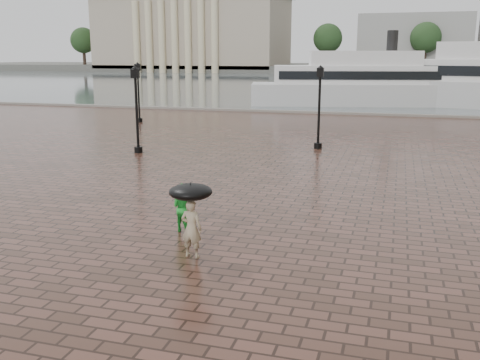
# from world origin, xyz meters

# --- Properties ---
(ground) EXTENTS (300.00, 300.00, 0.00)m
(ground) POSITION_xyz_m (0.00, 0.00, 0.00)
(ground) COLOR #39231A
(ground) RESTS_ON ground
(harbour_water) EXTENTS (240.00, 240.00, 0.00)m
(harbour_water) POSITION_xyz_m (0.00, 92.00, 0.00)
(harbour_water) COLOR #434C51
(harbour_water) RESTS_ON ground
(quay_edge) EXTENTS (80.00, 0.60, 0.30)m
(quay_edge) POSITION_xyz_m (0.00, 32.00, 0.00)
(quay_edge) COLOR slate
(quay_edge) RESTS_ON ground
(far_shore) EXTENTS (300.00, 60.00, 2.00)m
(far_shore) POSITION_xyz_m (0.00, 160.00, 1.00)
(far_shore) COLOR #4C4C47
(far_shore) RESTS_ON ground
(museum) EXTENTS (57.00, 32.50, 26.00)m
(museum) POSITION_xyz_m (-55.00, 144.61, 13.91)
(museum) COLOR gray
(museum) RESTS_ON ground
(far_trees) EXTENTS (188.00, 8.00, 13.50)m
(far_trees) POSITION_xyz_m (0.00, 138.00, 9.42)
(far_trees) COLOR #2D2119
(far_trees) RESTS_ON ground
(street_lamps) EXTENTS (15.44, 12.44, 4.40)m
(street_lamps) POSITION_xyz_m (-5.00, 15.33, 2.33)
(street_lamps) COLOR black
(street_lamps) RESTS_ON ground
(adult_pedestrian) EXTENTS (0.58, 0.40, 1.53)m
(adult_pedestrian) POSITION_xyz_m (2.30, -3.31, 0.77)
(adult_pedestrian) COLOR tan
(adult_pedestrian) RESTS_ON ground
(child_pedestrian) EXTENTS (0.85, 0.76, 1.46)m
(child_pedestrian) POSITION_xyz_m (1.31, -1.45, 0.73)
(child_pedestrian) COLOR #1B942A
(child_pedestrian) RESTS_ON ground
(ferry_near) EXTENTS (23.39, 10.33, 7.46)m
(ferry_near) POSITION_xyz_m (3.49, 41.64, 2.24)
(ferry_near) COLOR #B8B8B8
(ferry_near) RESTS_ON ground
(umbrella) EXTENTS (1.10, 1.10, 1.10)m
(umbrella) POSITION_xyz_m (2.30, -3.31, 1.73)
(umbrella) COLOR black
(umbrella) RESTS_ON ground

